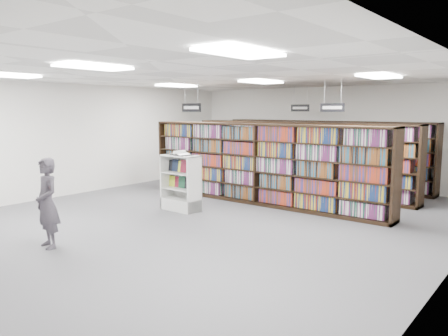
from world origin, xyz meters
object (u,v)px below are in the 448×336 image
Objects in this scene: bookshelf_row_near at (260,164)px; endcap_display at (182,191)px; open_book at (180,154)px; shopper at (47,203)px.

endcap_display is at bearing -121.19° from bookshelf_row_near.
open_book is at bearing -171.92° from endcap_display.
open_book reaches higher than endcap_display.
bookshelf_row_near is 5.14× the size of endcap_display.
shopper is (0.22, -3.62, -0.58)m from open_book.
bookshelf_row_near reaches higher than open_book.
bookshelf_row_near is at bearing 60.41° from endcap_display.
open_book is at bearing 103.20° from shopper.
endcap_display is 3.64m from shopper.
bookshelf_row_near is 2.20m from endcap_display.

